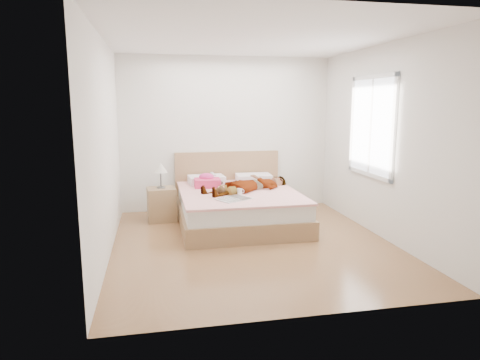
{
  "coord_description": "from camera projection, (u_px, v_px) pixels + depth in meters",
  "views": [
    {
      "loc": [
        -1.23,
        -5.25,
        1.82
      ],
      "look_at": [
        0.0,
        0.85,
        0.7
      ],
      "focal_mm": 32.0,
      "sensor_mm": 36.0,
      "label": 1
    }
  ],
  "objects": [
    {
      "name": "ground",
      "position": [
        253.0,
        243.0,
        5.63
      ],
      "size": [
        4.0,
        4.0,
        0.0
      ],
      "primitive_type": "plane",
      "color": "#502E19",
      "rests_on": "ground"
    },
    {
      "name": "bed",
      "position": [
        238.0,
        205.0,
        6.58
      ],
      "size": [
        1.8,
        2.08,
        1.0
      ],
      "color": "brown",
      "rests_on": "ground"
    },
    {
      "name": "plush_toy",
      "position": [
        221.0,
        190.0,
        6.22
      ],
      "size": [
        0.16,
        0.22,
        0.12
      ],
      "color": "black",
      "rests_on": "bed"
    },
    {
      "name": "woman",
      "position": [
        249.0,
        183.0,
        6.58
      ],
      "size": [
        1.64,
        1.22,
        0.21
      ],
      "primitive_type": "imported",
      "rotation": [
        0.0,
        0.0,
        -1.1
      ],
      "color": "white",
      "rests_on": "bed"
    },
    {
      "name": "coffee_mug",
      "position": [
        240.0,
        191.0,
        6.24
      ],
      "size": [
        0.12,
        0.09,
        0.09
      ],
      "color": "silver",
      "rests_on": "bed"
    },
    {
      "name": "phone",
      "position": [
        213.0,
        174.0,
        6.85
      ],
      "size": [
        0.09,
        0.11,
        0.05
      ],
      "primitive_type": "cube",
      "rotation": [
        0.44,
        0.0,
        0.47
      ],
      "color": "silver",
      "rests_on": "bed"
    },
    {
      "name": "room_shell",
      "position": [
        371.0,
        126.0,
        6.0
      ],
      "size": [
        4.0,
        4.0,
        4.0
      ],
      "color": "white",
      "rests_on": "ground"
    },
    {
      "name": "nightstand",
      "position": [
        162.0,
        202.0,
        6.68
      ],
      "size": [
        0.46,
        0.42,
        0.92
      ],
      "color": "brown",
      "rests_on": "ground"
    },
    {
      "name": "hair",
      "position": [
        208.0,
        183.0,
        6.91
      ],
      "size": [
        0.5,
        0.6,
        0.09
      ],
      "primitive_type": "ellipsoid",
      "rotation": [
        0.0,
        0.0,
        -0.05
      ],
      "color": "black",
      "rests_on": "bed"
    },
    {
      "name": "towel",
      "position": [
        207.0,
        181.0,
        6.78
      ],
      "size": [
        0.42,
        0.37,
        0.21
      ],
      "color": "#EA3F68",
      "rests_on": "bed"
    },
    {
      "name": "magazine",
      "position": [
        235.0,
        199.0,
        5.91
      ],
      "size": [
        0.55,
        0.49,
        0.03
      ],
      "color": "white",
      "rests_on": "bed"
    }
  ]
}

